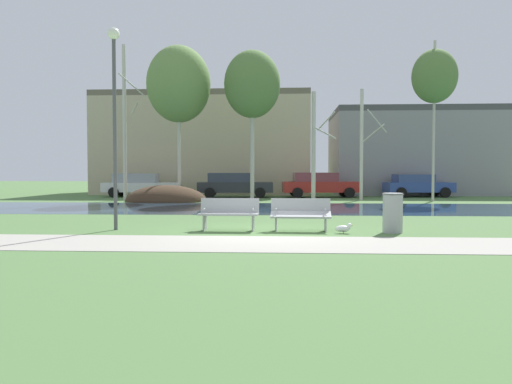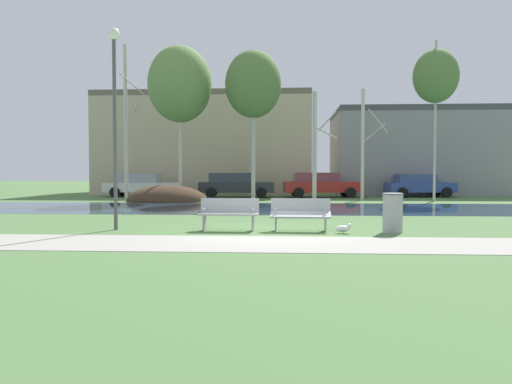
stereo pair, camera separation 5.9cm
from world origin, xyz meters
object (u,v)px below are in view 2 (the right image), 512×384
(trash_bin, at_px, (393,212))
(parked_van_nearest_white, at_px, (142,184))
(bench_right, at_px, (301,213))
(streetlamp, at_px, (114,96))
(seagull, at_px, (344,228))
(parked_hatch_third_red, at_px, (321,184))
(parked_wagon_fourth_blue, at_px, (418,185))
(bench_left, at_px, (229,213))
(parked_sedan_second_dark, at_px, (235,185))

(trash_bin, distance_m, parked_van_nearest_white, 21.74)
(bench_right, xyz_separation_m, streetlamp, (-5.04, 0.00, 3.17))
(seagull, height_order, parked_hatch_third_red, parked_hatch_third_red)
(parked_wagon_fourth_blue, bearing_deg, bench_left, -118.08)
(streetlamp, relative_size, parked_hatch_third_red, 1.11)
(parked_sedan_second_dark, bearing_deg, seagull, -75.46)
(parked_van_nearest_white, distance_m, parked_wagon_fourth_blue, 17.50)
(bench_right, bearing_deg, trash_bin, -5.51)
(trash_bin, relative_size, streetlamp, 0.19)
(parked_van_nearest_white, relative_size, parked_wagon_fourth_blue, 1.16)
(parked_hatch_third_red, height_order, parked_wagon_fourth_blue, parked_hatch_third_red)
(bench_right, height_order, parked_sedan_second_dark, parked_sedan_second_dark)
(parked_sedan_second_dark, bearing_deg, bench_left, -84.65)
(seagull, bearing_deg, parked_wagon_fourth_blue, 70.15)
(bench_right, xyz_separation_m, parked_van_nearest_white, (-9.57, 17.93, 0.31))
(bench_right, xyz_separation_m, trash_bin, (2.38, -0.23, 0.06))
(streetlamp, height_order, parked_sedan_second_dark, streetlamp)
(bench_left, bearing_deg, bench_right, 0.00)
(parked_sedan_second_dark, xyz_separation_m, parked_hatch_third_red, (5.36, 0.39, 0.01))
(trash_bin, distance_m, seagull, 1.37)
(seagull, bearing_deg, parked_sedan_second_dark, 104.54)
(parked_hatch_third_red, bearing_deg, seagull, -92.20)
(trash_bin, relative_size, parked_hatch_third_red, 0.21)
(parked_van_nearest_white, bearing_deg, seagull, -59.90)
(bench_left, xyz_separation_m, parked_wagon_fourth_blue, (9.85, 18.47, 0.28))
(bench_left, distance_m, trash_bin, 4.31)
(bench_left, relative_size, streetlamp, 0.30)
(streetlamp, bearing_deg, parked_wagon_fourth_blue, 54.93)
(bench_left, distance_m, parked_van_nearest_white, 19.49)
(parked_wagon_fourth_blue, bearing_deg, parked_hatch_third_red, -174.52)
(bench_right, height_order, trash_bin, trash_bin)
(streetlamp, height_order, parked_wagon_fourth_blue, streetlamp)
(seagull, bearing_deg, bench_right, 157.12)
(seagull, xyz_separation_m, parked_sedan_second_dark, (-4.66, 17.95, 0.66))
(seagull, relative_size, streetlamp, 0.08)
(parked_sedan_second_dark, relative_size, parked_wagon_fourth_blue, 1.12)
(bench_right, height_order, parked_hatch_third_red, parked_hatch_third_red)
(trash_bin, distance_m, parked_sedan_second_dark, 18.69)
(bench_left, distance_m, parked_sedan_second_dark, 17.57)
(streetlamp, xyz_separation_m, parked_hatch_third_red, (6.83, 17.88, -2.83))
(bench_left, height_order, streetlamp, streetlamp)
(bench_right, distance_m, streetlamp, 5.95)
(bench_right, bearing_deg, streetlamp, 179.99)
(seagull, height_order, parked_sedan_second_dark, parked_sedan_second_dark)
(trash_bin, distance_m, parked_wagon_fourth_blue, 19.50)
(trash_bin, xyz_separation_m, streetlamp, (-7.42, 0.23, 3.10))
(parked_wagon_fourth_blue, bearing_deg, streetlamp, -125.07)
(trash_bin, height_order, parked_wagon_fourth_blue, parked_wagon_fourth_blue)
(bench_right, relative_size, parked_sedan_second_dark, 0.34)
(bench_right, relative_size, parked_wagon_fourth_blue, 0.38)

